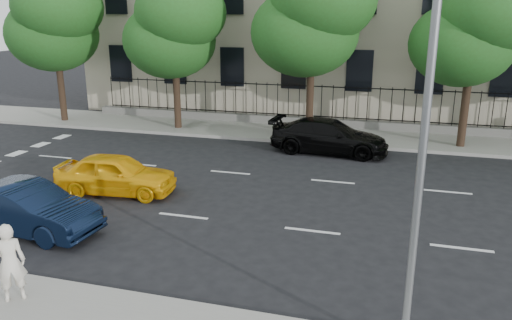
{
  "coord_description": "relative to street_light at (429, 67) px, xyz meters",
  "views": [
    {
      "loc": [
        2.03,
        -10.54,
        6.01
      ],
      "look_at": [
        -1.82,
        3.0,
        1.83
      ],
      "focal_mm": 35.0,
      "sensor_mm": 36.0,
      "label": 1
    }
  ],
  "objects": [
    {
      "name": "black_sedan",
      "position": [
        -3.21,
        12.71,
        -4.4
      ],
      "size": [
        5.3,
        2.44,
        1.5
      ],
      "primitive_type": "imported",
      "rotation": [
        0.0,
        0.0,
        1.5
      ],
      "color": "black",
      "rests_on": "ground"
    },
    {
      "name": "lane_markings",
      "position": [
        -2.5,
        6.52,
        -5.14
      ],
      "size": [
        49.6,
        4.62,
        0.01
      ],
      "primitive_type": null,
      "color": "silver",
      "rests_on": "ground"
    },
    {
      "name": "far_sidewalk",
      "position": [
        -2.5,
        15.77,
        -5.07
      ],
      "size": [
        60.0,
        4.0,
        0.15
      ],
      "primitive_type": "cube",
      "color": "gray",
      "rests_on": "ground"
    },
    {
      "name": "navy_sedan",
      "position": [
        -10.27,
        2.02,
        -4.44
      ],
      "size": [
        4.43,
        1.86,
        1.42
      ],
      "primitive_type": "imported",
      "rotation": [
        0.0,
        0.0,
        1.49
      ],
      "color": "black",
      "rests_on": "ground"
    },
    {
      "name": "tree_c",
      "position": [
        -4.46,
        15.13,
        1.26
      ],
      "size": [
        5.89,
        5.5,
        9.8
      ],
      "color": "#382619",
      "rests_on": "far_sidewalk"
    },
    {
      "name": "street_light",
      "position": [
        0.0,
        0.0,
        0.0
      ],
      "size": [
        0.25,
        3.32,
        8.05
      ],
      "color": "slate",
      "rests_on": "near_sidewalk"
    },
    {
      "name": "woman_near",
      "position": [
        -7.96,
        -1.2,
        -4.13
      ],
      "size": [
        0.75,
        0.73,
        1.73
      ],
      "primitive_type": "imported",
      "rotation": [
        0.0,
        0.0,
        3.86
      ],
      "color": "white",
      "rests_on": "near_sidewalk"
    },
    {
      "name": "tree_b",
      "position": [
        -11.46,
        15.13,
        0.69
      ],
      "size": [
        5.53,
        5.12,
        8.97
      ],
      "color": "#382619",
      "rests_on": "far_sidewalk"
    },
    {
      "name": "yellow_taxi",
      "position": [
        -9.53,
        5.53,
        -4.45
      ],
      "size": [
        4.25,
        2.07,
        1.4
      ],
      "primitive_type": "imported",
      "rotation": [
        0.0,
        0.0,
        1.68
      ],
      "color": "#FEB70E",
      "rests_on": "ground"
    },
    {
      "name": "tree_a",
      "position": [
        -18.46,
        15.13,
        0.98
      ],
      "size": [
        5.71,
        5.31,
        9.39
      ],
      "color": "#382619",
      "rests_on": "far_sidewalk"
    },
    {
      "name": "ground",
      "position": [
        -2.5,
        1.77,
        -5.15
      ],
      "size": [
        120.0,
        120.0,
        0.0
      ],
      "primitive_type": "plane",
      "color": "black",
      "rests_on": "ground"
    },
    {
      "name": "iron_fence",
      "position": [
        -2.5,
        17.47,
        -4.5
      ],
      "size": [
        30.0,
        0.5,
        2.2
      ],
      "color": "slate",
      "rests_on": "far_sidewalk"
    },
    {
      "name": "tree_d",
      "position": [
        2.54,
        15.13,
        0.69
      ],
      "size": [
        5.34,
        4.94,
        8.84
      ],
      "color": "#382619",
      "rests_on": "far_sidewalk"
    }
  ]
}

